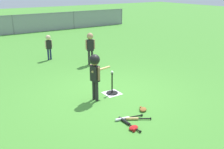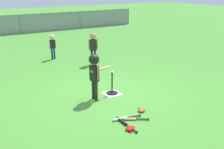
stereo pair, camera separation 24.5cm
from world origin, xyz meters
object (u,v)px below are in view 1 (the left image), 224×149
(batter_child, at_px, (95,68))
(glove_by_plate, at_px, (143,109))
(fielder_deep_center, at_px, (90,44))
(spare_bat_silver, at_px, (125,118))
(glove_near_bats, at_px, (134,128))
(fielder_deep_right, at_px, (49,44))
(batting_tee, at_px, (112,90))
(spare_bat_black, at_px, (126,122))
(spare_bat_wood, at_px, (135,119))
(baseball_on_tee, at_px, (112,72))

(batter_child, relative_size, glove_by_plate, 4.51)
(fielder_deep_center, distance_m, glove_by_plate, 4.15)
(spare_bat_silver, height_order, glove_near_bats, glove_near_bats)
(fielder_deep_right, height_order, glove_by_plate, fielder_deep_right)
(batting_tee, bearing_deg, spare_bat_black, -112.46)
(spare_bat_black, bearing_deg, spare_bat_wood, 6.92)
(baseball_on_tee, bearing_deg, fielder_deep_center, 73.10)
(batter_child, relative_size, glove_near_bats, 4.96)
(batter_child, bearing_deg, glove_by_plate, -60.94)
(glove_near_bats, bearing_deg, batting_tee, 70.17)
(batting_tee, relative_size, fielder_deep_right, 0.59)
(spare_bat_silver, distance_m, spare_bat_wood, 0.21)
(spare_bat_wood, relative_size, spare_bat_black, 0.71)
(fielder_deep_center, xyz_separation_m, glove_near_bats, (-1.49, -4.55, -0.73))
(spare_bat_silver, bearing_deg, glove_by_plate, 10.67)
(baseball_on_tee, bearing_deg, fielder_deep_right, 93.09)
(fielder_deep_right, distance_m, glove_by_plate, 5.52)
(fielder_deep_center, relative_size, glove_near_bats, 4.83)
(spare_bat_silver, bearing_deg, spare_bat_black, -117.71)
(baseball_on_tee, bearing_deg, spare_bat_wood, -104.31)
(baseball_on_tee, distance_m, spare_bat_silver, 1.61)
(glove_by_plate, bearing_deg, batting_tee, 92.18)
(fielder_deep_right, xyz_separation_m, spare_bat_wood, (-0.16, -5.72, -0.61))
(spare_bat_wood, bearing_deg, baseball_on_tee, 75.69)
(batting_tee, xyz_separation_m, fielder_deep_right, (-0.23, 4.21, 0.55))
(baseball_on_tee, xyz_separation_m, glove_by_plate, (0.05, -1.27, -0.59))
(baseball_on_tee, bearing_deg, spare_bat_black, -112.46)
(batting_tee, relative_size, glove_by_plate, 2.15)
(batting_tee, xyz_separation_m, glove_by_plate, (0.05, -1.27, -0.05))
(batter_child, height_order, fielder_deep_center, batter_child)
(fielder_deep_center, height_order, fielder_deep_right, fielder_deep_center)
(spare_bat_wood, distance_m, glove_near_bats, 0.41)
(batting_tee, xyz_separation_m, spare_bat_silver, (-0.56, -1.39, -0.06))
(batter_child, height_order, fielder_deep_right, batter_child)
(spare_bat_wood, height_order, glove_by_plate, glove_by_plate)
(baseball_on_tee, height_order, spare_bat_wood, baseball_on_tee)
(batter_child, relative_size, fielder_deep_right, 1.24)
(spare_bat_wood, xyz_separation_m, spare_bat_black, (-0.25, -0.03, 0.00))
(batter_child, xyz_separation_m, spare_bat_silver, (0.03, -1.26, -0.84))
(fielder_deep_center, bearing_deg, glove_by_plate, -101.05)
(glove_by_plate, bearing_deg, spare_bat_silver, -169.33)
(fielder_deep_right, relative_size, spare_bat_wood, 1.95)
(spare_bat_black, relative_size, glove_by_plate, 2.64)
(batting_tee, relative_size, batter_child, 0.48)
(spare_bat_silver, relative_size, glove_near_bats, 2.67)
(glove_by_plate, bearing_deg, spare_bat_wood, -150.83)
(baseball_on_tee, relative_size, batter_child, 0.06)
(baseball_on_tee, height_order, glove_near_bats, baseball_on_tee)
(glove_by_plate, height_order, glove_near_bats, same)
(batting_tee, bearing_deg, glove_near_bats, -109.83)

